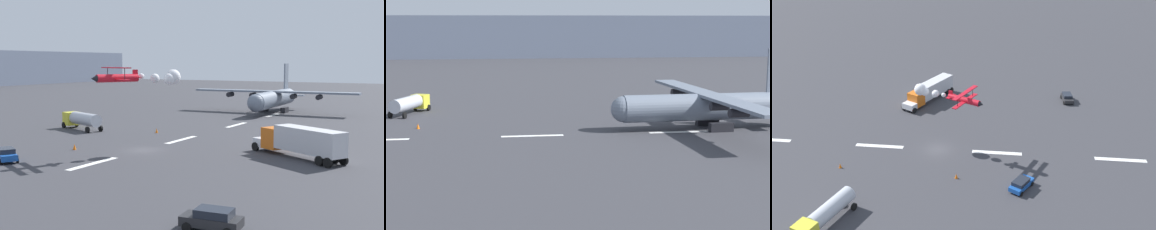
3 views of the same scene
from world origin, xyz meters
TOP-DOWN VIEW (x-y plane):
  - runway_stripe_5 at (29.15, 0.00)m, footprint 8.00×0.90m
  - runway_stripe_6 at (48.58, 0.00)m, footprint 8.00×0.90m
  - mountain_ridge_distant at (0.00, 161.70)m, footprint 396.00×16.00m
  - cargo_transport_plane at (52.26, 1.77)m, footprint 25.48×37.14m
  - fuel_tanker_truck at (10.90, 20.03)m, footprint 5.56×9.61m
  - traffic_cone_far at (13.86, 7.02)m, footprint 0.44×0.44m

SIDE VIEW (x-z plane):
  - runway_stripe_5 at x=29.15m, z-range 0.00..0.01m
  - runway_stripe_6 at x=48.58m, z-range 0.00..0.01m
  - traffic_cone_far at x=13.86m, z-range 0.00..0.75m
  - fuel_tanker_truck at x=10.90m, z-range 0.30..3.20m
  - cargo_transport_plane at x=52.26m, z-range -2.19..8.69m
  - mountain_ridge_distant at x=0.00m, z-range 0.00..16.65m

